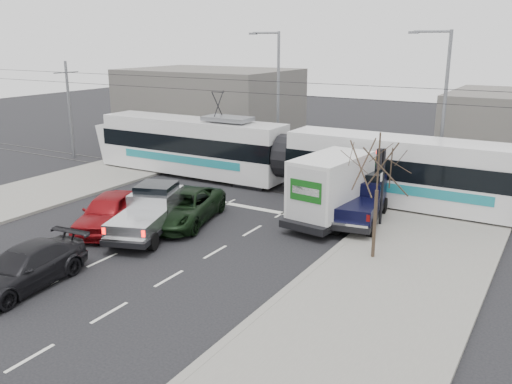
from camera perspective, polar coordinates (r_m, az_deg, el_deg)
The scene contains 17 objects.
ground at distance 23.60m, azimuth -7.72°, elevation -5.49°, with size 120.00×120.00×0.00m, color black.
sidewalk_right at distance 19.71m, azimuth 13.69°, elevation -10.03°, with size 6.00×60.00×0.15m, color gray.
sidewalk_left at distance 32.10m, azimuth -24.86°, elevation -0.93°, with size 6.00×60.00×0.15m, color gray.
rails at distance 31.62m, azimuth 3.48°, elevation 0.19°, with size 60.00×1.60×0.03m, color #33302D.
building_left at distance 48.33m, azimuth -4.86°, elevation 9.23°, with size 14.00×10.00×6.00m, color #625D59.
bare_tree at distance 21.14m, azimuth 12.74°, elevation 2.51°, with size 2.40×2.40×5.00m.
traffic_signal at distance 25.42m, azimuth 13.01°, elevation 2.28°, with size 0.44×0.44×3.60m.
street_lamp_near at distance 32.00m, azimuth 18.92°, elevation 8.88°, with size 2.38×0.25×9.00m.
street_lamp_far at distance 37.87m, azimuth 2.10°, elevation 10.67°, with size 2.38×0.25×9.00m.
catenary at distance 30.81m, azimuth 3.60°, elevation 7.14°, with size 60.00×0.20×7.00m.
tram at distance 31.39m, azimuth 3.31°, elevation 3.68°, with size 26.55×2.79×5.42m.
silver_pickup at distance 25.05m, azimuth -10.96°, elevation -1.88°, with size 3.69×6.00×2.06m.
box_truck at distance 26.14m, azimuth 8.48°, elevation 0.38°, with size 2.97×6.81×3.30m.
navy_pickup at distance 26.46m, azimuth 10.91°, elevation -0.64°, with size 2.89×5.79×2.33m.
green_car at distance 26.09m, azimuth -7.63°, elevation -1.57°, with size 2.59×5.62×1.56m, color black.
red_car at distance 25.89m, azimuth -15.24°, elevation -2.01°, with size 1.98×4.92×1.68m, color maroon.
dark_car at distance 21.00m, azimuth -23.21°, elevation -7.34°, with size 2.02×4.97×1.44m, color black.
Camera 1 is at (13.78, -17.16, 8.53)m, focal length 38.00 mm.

